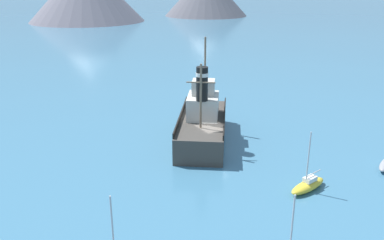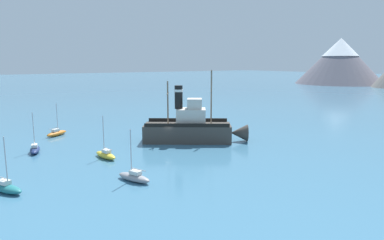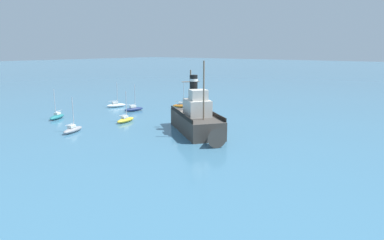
{
  "view_description": "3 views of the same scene",
  "coord_description": "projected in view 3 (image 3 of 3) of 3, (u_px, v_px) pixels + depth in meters",
  "views": [
    {
      "loc": [
        -19.42,
        -29.64,
        15.69
      ],
      "look_at": [
        -0.99,
        2.08,
        2.61
      ],
      "focal_mm": 38.0,
      "sensor_mm": 36.0,
      "label": 1
    },
    {
      "loc": [
        39.46,
        -23.51,
        10.99
      ],
      "look_at": [
        -2.37,
        5.27,
        2.34
      ],
      "focal_mm": 32.0,
      "sensor_mm": 36.0,
      "label": 2
    },
    {
      "loc": [
        37.13,
        30.73,
        11.38
      ],
      "look_at": [
        3.32,
        4.06,
        2.35
      ],
      "focal_mm": 32.0,
      "sensor_mm": 36.0,
      "label": 3
    }
  ],
  "objects": [
    {
      "name": "sailboat_white",
      "position": [
        116.0,
        105.0,
        67.54
      ],
      "size": [
        3.94,
        2.41,
        4.9
      ],
      "color": "white",
      "rests_on": "ground"
    },
    {
      "name": "ground_plane",
      "position": [
        184.0,
        129.0,
        49.5
      ],
      "size": [
        600.0,
        600.0,
        0.0
      ],
      "primitive_type": "plane",
      "color": "teal"
    },
    {
      "name": "sailboat_grey",
      "position": [
        73.0,
        129.0,
        47.22
      ],
      "size": [
        3.95,
        2.35,
        4.9
      ],
      "color": "gray",
      "rests_on": "ground"
    },
    {
      "name": "sailboat_teal",
      "position": [
        57.0,
        116.0,
        56.2
      ],
      "size": [
        3.88,
        2.74,
        4.9
      ],
      "color": "#23757A",
      "rests_on": "ground"
    },
    {
      "name": "sailboat_orange",
      "position": [
        182.0,
        105.0,
        67.02
      ],
      "size": [
        3.03,
        3.77,
        4.9
      ],
      "color": "orange",
      "rests_on": "ground"
    },
    {
      "name": "sailboat_yellow",
      "position": [
        125.0,
        120.0,
        53.72
      ],
      "size": [
        3.93,
        1.71,
        4.9
      ],
      "color": "gold",
      "rests_on": "ground"
    },
    {
      "name": "sailboat_navy",
      "position": [
        134.0,
        109.0,
        63.22
      ],
      "size": [
        3.95,
        1.95,
        4.9
      ],
      "color": "navy",
      "rests_on": "ground"
    },
    {
      "name": "old_tugboat",
      "position": [
        197.0,
        120.0,
        46.65
      ],
      "size": [
        11.1,
        13.69,
        9.9
      ],
      "color": "#423D38",
      "rests_on": "ground"
    }
  ]
}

